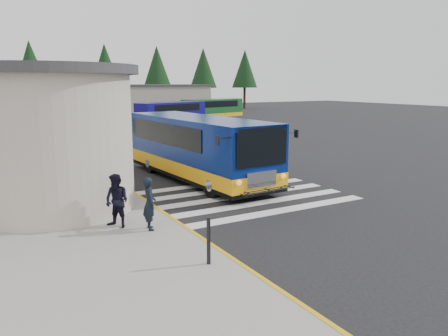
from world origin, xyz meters
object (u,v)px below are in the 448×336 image
bollard (209,241)px  far_bus_b (213,108)px  far_bus_a (171,112)px  pedestrian_b (117,201)px  transit_bus (198,150)px  pedestrian_a (149,204)px

bollard → far_bus_b: far_bus_b is taller
far_bus_a → pedestrian_b: bearing=135.8°
bollard → transit_bus: bearing=65.0°
bollard → far_bus_a: size_ratio=0.14×
pedestrian_a → bollard: 3.09m
pedestrian_b → far_bus_b: bearing=113.7°
pedestrian_b → far_bus_b: 41.03m
pedestrian_a → pedestrian_b: 1.01m
pedestrian_a → transit_bus: bearing=-28.8°
pedestrian_b → bollard: size_ratio=1.40×
bollard → far_bus_a: far_bus_a is taller
transit_bus → bollard: bearing=-118.7°
transit_bus → far_bus_a: transit_bus is taller
pedestrian_a → far_bus_a: 34.19m
far_bus_a → far_bus_b: far_bus_b is taller
transit_bus → pedestrian_a: bearing=-131.1°
far_bus_a → pedestrian_a: bearing=137.4°
bollard → far_bus_a: (13.60, 34.29, 0.62)m
pedestrian_a → far_bus_a: bearing=-15.4°
bollard → pedestrian_b: bearing=106.3°
pedestrian_a → pedestrian_b: (-0.77, 0.66, 0.02)m
pedestrian_a → far_bus_b: size_ratio=0.18×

